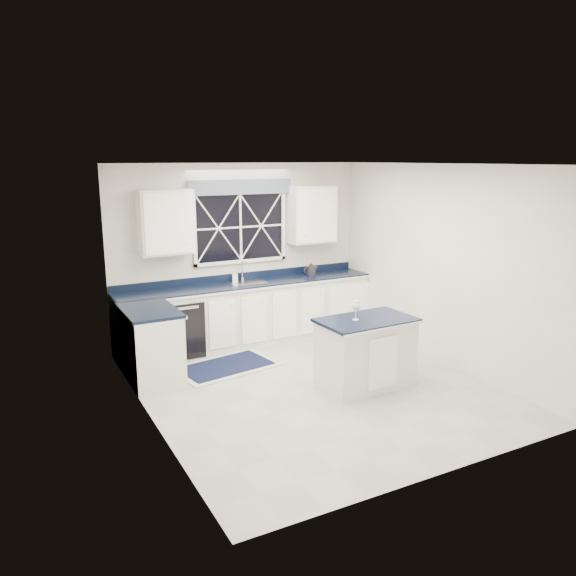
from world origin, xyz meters
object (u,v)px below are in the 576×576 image
island (365,353)px  faucet (243,270)px  soap_bottle (235,276)px  dishwasher (179,326)px  kettle (311,269)px  wine_glass (356,307)px

island → faucet: bearing=101.3°
soap_bottle → dishwasher: bearing=-171.1°
faucet → kettle: faucet is taller
faucet → soap_bottle: 0.17m
soap_bottle → kettle: bearing=-2.9°
kettle → wine_glass: 2.40m
faucet → soap_bottle: (-0.15, -0.05, -0.07)m
wine_glass → soap_bottle: (-0.58, 2.36, -0.00)m
island → wine_glass: size_ratio=5.07×
island → dishwasher: bearing=124.8°
dishwasher → wine_glass: size_ratio=3.49×
dishwasher → faucet: faucet is taller
kettle → island: bearing=-106.4°
island → wine_glass: (-0.15, 0.02, 0.59)m
faucet → kettle: bearing=-5.5°
kettle → soap_bottle: size_ratio=1.51×
dishwasher → soap_bottle: (0.95, 0.15, 0.62)m
kettle → soap_bottle: bearing=174.5°
dishwasher → faucet: (1.10, 0.19, 0.69)m
faucet → wine_glass: (0.43, -2.40, -0.07)m
faucet → wine_glass: faucet is taller
faucet → island: 2.58m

